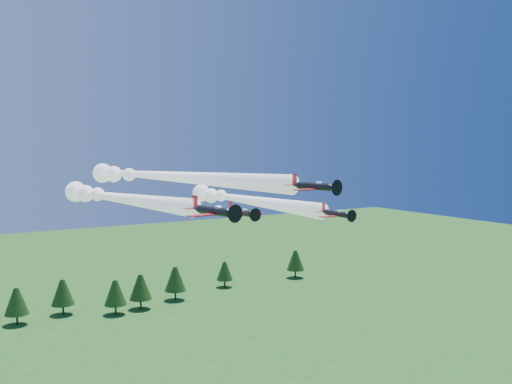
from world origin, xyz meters
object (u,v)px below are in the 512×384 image
plane_lead (163,176)px  plane_right (241,199)px  plane_slot (242,212)px  plane_left (116,198)px

plane_lead → plane_right: 19.11m
plane_lead → plane_slot: (6.97, -14.03, -5.06)m
plane_slot → plane_right: bearing=59.2°
plane_left → plane_right: 24.93m
plane_left → plane_right: plane_left is taller
plane_right → plane_slot: size_ratio=6.45×
plane_lead → plane_right: bearing=5.1°
plane_lead → plane_slot: 16.47m
plane_lead → plane_right: size_ratio=1.20×
plane_left → plane_right: bearing=-5.1°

